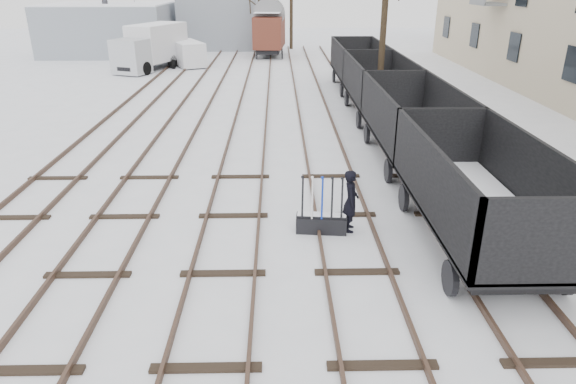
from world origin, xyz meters
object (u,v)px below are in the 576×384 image
(box_van_wagon, at_px, (269,30))
(lorry, at_px, (152,46))
(ground_frame, at_px, (321,222))
(worker, at_px, (351,201))
(freight_wagon_a, at_px, (476,207))
(crane, at_px, (108,24))
(panel_van, at_px, (187,53))

(box_van_wagon, height_order, lorry, box_van_wagon)
(ground_frame, height_order, worker, worker)
(ground_frame, relative_size, freight_wagon_a, 0.23)
(worker, distance_m, lorry, 27.85)
(crane, bearing_deg, freight_wagon_a, -41.04)
(worker, distance_m, box_van_wagon, 31.95)
(ground_frame, bearing_deg, panel_van, 111.98)
(panel_van, bearing_deg, ground_frame, -98.99)
(lorry, bearing_deg, crane, 146.89)
(worker, xyz_separation_m, freight_wagon_a, (2.89, -0.89, 0.20))
(box_van_wagon, bearing_deg, worker, -80.56)
(panel_van, bearing_deg, crane, 115.80)
(worker, height_order, lorry, lorry)
(worker, height_order, panel_van, panel_van)
(ground_frame, relative_size, worker, 0.90)
(worker, bearing_deg, ground_frame, 102.60)
(ground_frame, bearing_deg, lorry, 117.23)
(crane, bearing_deg, lorry, -35.28)
(lorry, distance_m, panel_van, 2.72)
(panel_van, relative_size, crane, 0.46)
(lorry, distance_m, crane, 9.15)
(ground_frame, relative_size, box_van_wagon, 0.31)
(box_van_wagon, distance_m, panel_van, 7.75)
(lorry, height_order, panel_van, lorry)
(box_van_wagon, distance_m, lorry, 10.32)
(box_van_wagon, relative_size, crane, 0.51)
(freight_wagon_a, relative_size, box_van_wagon, 1.35)
(ground_frame, distance_m, worker, 0.93)
(panel_van, bearing_deg, lorry, -172.19)
(ground_frame, xyz_separation_m, freight_wagon_a, (3.64, -0.79, 0.74))
(freight_wagon_a, distance_m, box_van_wagon, 33.17)
(crane, bearing_deg, worker, -44.31)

